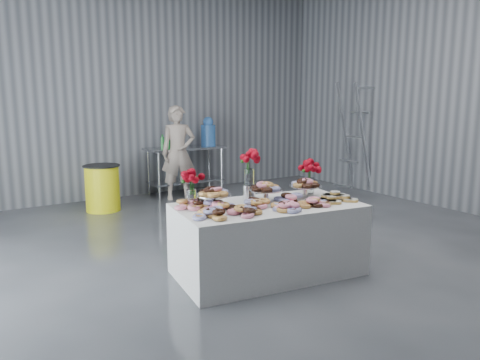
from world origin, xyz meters
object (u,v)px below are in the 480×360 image
at_px(display_table, 268,239).
at_px(water_jug, 208,133).
at_px(prep_table, 185,162).
at_px(stepladder, 354,137).
at_px(trash_barrel, 102,188).
at_px(person, 178,153).

distance_m(display_table, water_jug, 4.50).
xyz_separation_m(prep_table, stepladder, (2.90, -1.52, 0.45)).
bearing_deg(water_jug, display_table, -110.81).
distance_m(prep_table, stepladder, 3.30).
relative_size(display_table, water_jug, 3.43).
height_order(prep_table, stepladder, stepladder).
height_order(prep_table, trash_barrel, prep_table).
relative_size(trash_barrel, stepladder, 0.35).
bearing_deg(stepladder, person, 159.72).
bearing_deg(stepladder, trash_barrel, 167.25).
relative_size(prep_table, person, 0.89).
bearing_deg(stepladder, water_jug, 147.59).
distance_m(display_table, stepladder, 4.81).
height_order(water_jug, trash_barrel, water_jug).
bearing_deg(water_jug, prep_table, 180.00).
height_order(prep_table, water_jug, water_jug).
bearing_deg(trash_barrel, water_jug, 11.94).
bearing_deg(person, prep_table, 63.39).
distance_m(display_table, person, 3.91).
relative_size(prep_table, water_jug, 2.71).
xyz_separation_m(display_table, person, (0.77, 3.80, 0.47)).
height_order(person, trash_barrel, person).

